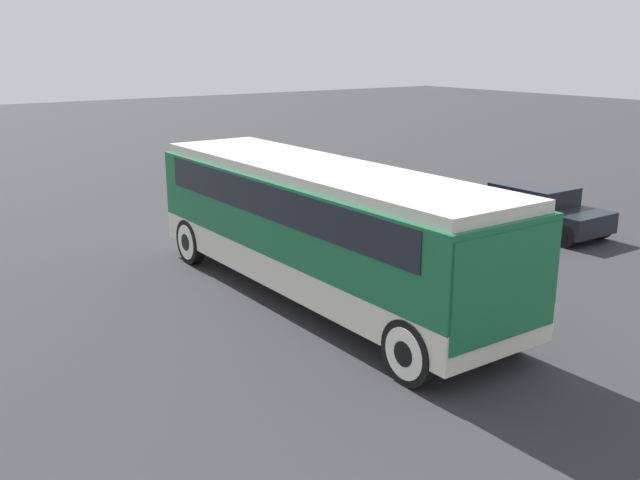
# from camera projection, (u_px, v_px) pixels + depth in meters

# --- Properties ---
(ground_plane) EXTENTS (120.00, 120.00, 0.00)m
(ground_plane) POSITION_uv_depth(u_px,v_px,m) (320.00, 298.00, 15.82)
(ground_plane) COLOR #2D2D30
(tour_bus) EXTENTS (10.33, 2.68, 2.97)m
(tour_bus) POSITION_uv_depth(u_px,v_px,m) (323.00, 220.00, 15.26)
(tour_bus) COLOR silver
(tour_bus) RESTS_ON ground_plane
(parked_car_near) EXTENTS (4.51, 1.92, 1.37)m
(parked_car_near) POSITION_uv_depth(u_px,v_px,m) (405.00, 206.00, 21.67)
(parked_car_near) COLOR navy
(parked_car_near) RESTS_ON ground_plane
(parked_car_mid) EXTENTS (4.24, 1.88, 1.38)m
(parked_car_mid) POSITION_uv_depth(u_px,v_px,m) (536.00, 208.00, 21.36)
(parked_car_mid) COLOR black
(parked_car_mid) RESTS_ON ground_plane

